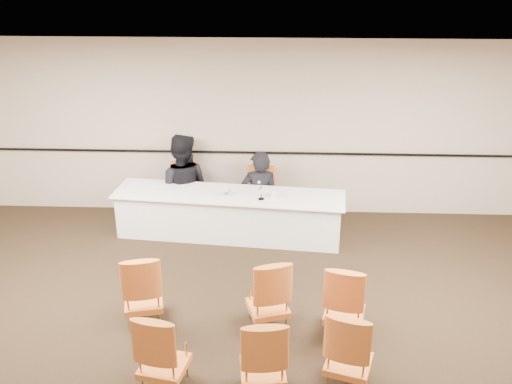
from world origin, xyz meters
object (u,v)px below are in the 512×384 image
aud_chair_back_left (163,349)px  microphone (261,192)px  panelist_main (260,201)px  panel_table (229,215)px  aud_chair_back_mid (263,354)px  drinking_glass (229,193)px  aud_chair_front_right (345,298)px  coffee_cup (273,194)px  panelist_second_chair (182,192)px  aud_chair_front_mid (268,292)px  aud_chair_front_left (142,287)px  panelist_second (182,189)px  water_bottle (226,190)px  aud_chair_back_right (350,347)px  panelist_main_chair (260,196)px

aud_chair_back_left → microphone: bearing=86.2°
panelist_main → panel_table: bearing=42.0°
aud_chair_back_left → aud_chair_back_mid: size_ratio=1.00×
drinking_glass → aud_chair_front_right: aud_chair_front_right is taller
coffee_cup → panelist_second_chair: bearing=153.8°
panelist_main → aud_chair_back_mid: 4.02m
aud_chair_front_mid → coffee_cup: bearing=71.8°
drinking_glass → aud_chair_back_mid: aud_chair_back_mid is taller
aud_chair_front_left → panelist_second: bearing=76.6°
water_bottle → aud_chair_front_right: (1.63, -2.36, -0.36)m
panelist_second → panelist_second_chair: bearing=92.6°
panelist_second_chair → microphone: (1.38, -0.83, 0.39)m
panelist_main → aud_chair_back_mid: bearing=87.7°
panelist_main → drinking_glass: bearing=46.0°
water_bottle → panelist_main: bearing=50.8°
panelist_second_chair → coffee_cup: size_ratio=7.39×
water_bottle → aud_chair_back_left: aud_chair_back_left is taller
aud_chair_front_left → aud_chair_back_mid: bearing=-51.2°
aud_chair_front_left → aud_chair_front_mid: (1.54, -0.04, 0.00)m
panelist_second_chair → aud_chair_back_right: 4.67m
panel_table → water_bottle: 0.49m
aud_chair_back_right → aud_chair_back_left: bearing=-159.1°
panel_table → aud_chair_front_left: size_ratio=3.84×
panelist_main_chair → panelist_second_chair: size_ratio=1.00×
coffee_cup → aud_chair_back_right: size_ratio=0.14×
panelist_second → panelist_second_chair: panelist_second is taller
panelist_second_chair → coffee_cup: 1.77m
microphone → aud_chair_back_left: size_ratio=0.27×
aud_chair_front_mid → aud_chair_back_left: 1.54m
water_bottle → aud_chair_back_right: (1.59, -3.25, -0.36)m
aud_chair_front_left → aud_chair_back_right: size_ratio=1.00×
aud_chair_back_left → panelist_main_chair: bearing=89.5°
panel_table → coffee_cup: bearing=-4.9°
aud_chair_front_mid → aud_chair_back_mid: size_ratio=1.00×
panelist_second_chair → aud_chair_back_right: same height
panelist_main_chair → panelist_second: panelist_second is taller
coffee_cup → aud_chair_back_left: aud_chair_back_left is taller
panelist_main_chair → aud_chair_back_right: (1.09, -3.86, 0.00)m
panel_table → panelist_main_chair: panelist_main_chair is taller
panelist_main → microphone: 0.85m
coffee_cup → aud_chair_back_mid: aud_chair_back_mid is taller
panel_table → aud_chair_back_left: bearing=-90.6°
water_bottle → aud_chair_front_right: bearing=-55.4°
panelist_second → aud_chair_front_left: bearing=92.5°
panelist_second → drinking_glass: 1.14m
water_bottle → aud_chair_back_mid: size_ratio=0.23×
panelist_main_chair → aud_chair_front_left: (-1.33, -2.83, 0.00)m
drinking_glass → aud_chair_back_right: size_ratio=0.11×
microphone → aud_chair_back_right: 3.35m
panel_table → aud_chair_front_left: 2.48m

